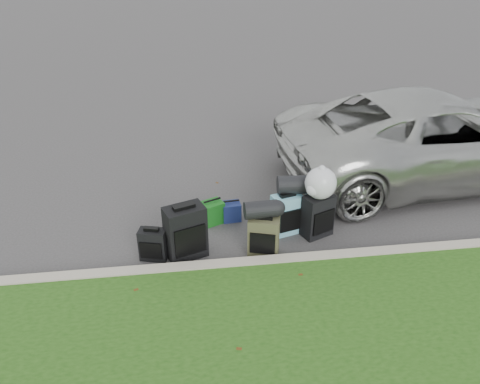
{
  "coord_description": "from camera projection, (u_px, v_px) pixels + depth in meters",
  "views": [
    {
      "loc": [
        -0.9,
        -6.04,
        4.07
      ],
      "look_at": [
        -0.1,
        0.2,
        0.55
      ],
      "focal_mm": 35.0,
      "sensor_mm": 36.0,
      "label": 1
    }
  ],
  "objects": [
    {
      "name": "tote_green",
      "position": [
        213.0,
        212.0,
        7.39
      ],
      "size": [
        0.4,
        0.36,
        0.36
      ],
      "primitive_type": "cube",
      "rotation": [
        0.0,
        0.0,
        0.41
      ],
      "color": "#156118",
      "rests_on": "ground"
    },
    {
      "name": "duffel_left",
      "position": [
        261.0,
        210.0,
        6.44
      ],
      "size": [
        0.47,
        0.27,
        0.25
      ],
      "primitive_type": "cylinder",
      "rotation": [
        0.0,
        1.57,
        0.05
      ],
      "color": "black",
      "rests_on": "suitcase_olive"
    },
    {
      "name": "suitcase_large_black_left",
      "position": [
        185.0,
        232.0,
        6.52
      ],
      "size": [
        0.63,
        0.5,
        0.79
      ],
      "primitive_type": "cube",
      "rotation": [
        0.0,
        0.0,
        0.35
      ],
      "color": "black",
      "rests_on": "ground"
    },
    {
      "name": "suv",
      "position": [
        437.0,
        136.0,
        8.51
      ],
      "size": [
        5.94,
        3.1,
        1.6
      ],
      "primitive_type": "imported",
      "rotation": [
        0.0,
        0.0,
        1.65
      ],
      "color": "#B7B7B2",
      "rests_on": "ground"
    },
    {
      "name": "duffel_right",
      "position": [
        294.0,
        185.0,
        6.94
      ],
      "size": [
        0.51,
        0.31,
        0.28
      ],
      "primitive_type": "cylinder",
      "rotation": [
        0.0,
        1.57,
        -0.06
      ],
      "color": "black",
      "rests_on": "suitcase_teal"
    },
    {
      "name": "suitcase_large_black_right",
      "position": [
        318.0,
        216.0,
        7.01
      ],
      "size": [
        0.52,
        0.42,
        0.67
      ],
      "primitive_type": "cube",
      "rotation": [
        0.0,
        0.0,
        0.4
      ],
      "color": "black",
      "rests_on": "ground"
    },
    {
      "name": "suitcase_teal",
      "position": [
        287.0,
        214.0,
        7.08
      ],
      "size": [
        0.5,
        0.38,
        0.64
      ],
      "primitive_type": "cube",
      "rotation": [
        0.0,
        0.0,
        0.28
      ],
      "color": "#5892AC",
      "rests_on": "ground"
    },
    {
      "name": "suitcase_small_black",
      "position": [
        153.0,
        244.0,
        6.54
      ],
      "size": [
        0.41,
        0.29,
        0.47
      ],
      "primitive_type": "cube",
      "rotation": [
        0.0,
        0.0,
        -0.25
      ],
      "color": "black",
      "rests_on": "ground"
    },
    {
      "name": "ground",
      "position": [
        248.0,
        228.0,
        7.31
      ],
      "size": [
        120.0,
        120.0,
        0.0
      ],
      "primitive_type": "plane",
      "color": "#383535",
      "rests_on": "ground"
    },
    {
      "name": "trash_bag",
      "position": [
        321.0,
        183.0,
        6.71
      ],
      "size": [
        0.46,
        0.46,
        0.46
      ],
      "primitive_type": "sphere",
      "color": "silver",
      "rests_on": "suitcase_large_black_right"
    },
    {
      "name": "suitcase_olive",
      "position": [
        264.0,
        236.0,
        6.61
      ],
      "size": [
        0.49,
        0.38,
        0.59
      ],
      "primitive_type": "cube",
      "rotation": [
        0.0,
        0.0,
        -0.29
      ],
      "color": "#373621",
      "rests_on": "ground"
    },
    {
      "name": "tote_navy",
      "position": [
        231.0,
        211.0,
        7.47
      ],
      "size": [
        0.3,
        0.25,
        0.31
      ],
      "primitive_type": "cube",
      "rotation": [
        0.0,
        0.0,
        0.09
      ],
      "color": "navy",
      "rests_on": "ground"
    },
    {
      "name": "curb",
      "position": [
        258.0,
        264.0,
        6.41
      ],
      "size": [
        120.0,
        0.18,
        0.15
      ],
      "primitive_type": "cube",
      "color": "#9E937F",
      "rests_on": "ground"
    }
  ]
}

